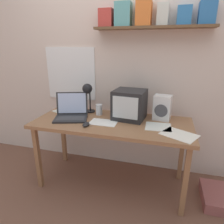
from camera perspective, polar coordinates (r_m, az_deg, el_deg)
ground_plane at (r=2.40m, az=0.00°, el=-19.28°), size 12.00×12.00×0.00m
back_wall at (r=2.35m, az=3.26°, el=14.64°), size 5.60×0.24×2.60m
corner_desk at (r=2.06m, az=0.00°, el=-4.39°), size 1.59×0.67×0.74m
crt_monitor at (r=2.07m, az=5.02°, el=2.12°), size 0.34×0.33×0.30m
laptop at (r=2.17m, az=-11.52°, el=0.10°), size 0.41×0.37×0.26m
desk_lamp at (r=2.22m, az=-6.95°, el=5.76°), size 0.11×0.17×0.34m
juice_glass at (r=2.21m, az=-3.72°, el=0.53°), size 0.07×0.07×0.12m
space_heater at (r=2.11m, az=14.17°, el=1.21°), size 0.19×0.16×0.26m
computer_mouse at (r=1.93m, az=-7.44°, el=-3.52°), size 0.07×0.11×0.03m
open_notebook at (r=2.00m, az=-2.47°, el=-2.97°), size 0.27×0.18×0.00m
loose_paper_near_monitor at (r=1.95m, az=13.08°, el=-4.11°), size 0.25×0.22×0.00m
loose_paper_near_laptop at (r=1.83m, az=18.63°, el=-6.17°), size 0.36×0.33×0.00m
printed_handout at (r=2.43m, az=-13.58°, el=0.41°), size 0.27×0.28×0.00m
floor_cushion at (r=2.39m, az=29.37°, el=-20.65°), size 0.41×0.41×0.11m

